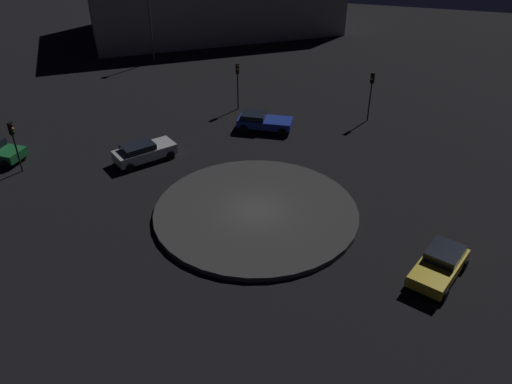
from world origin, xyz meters
The scene contains 9 objects.
ground_plane centered at (0.00, 0.00, 0.00)m, with size 121.38×121.38×0.00m, color black.
roundabout_island centered at (0.00, 0.00, 0.17)m, with size 12.89×12.89×0.34m, color #383838.
car_blue centered at (2.75, -12.08, 0.75)m, with size 4.56×2.35×1.40m.
car_silver centered at (9.90, -4.52, 0.79)m, with size 4.27×4.66×1.49m.
car_yellow centered at (-10.98, 3.01, 0.78)m, with size 3.34×4.58×1.49m.
traffic_light_south centered at (6.02, -15.67, 2.98)m, with size 0.36×0.39×4.19m.
traffic_light_south_near centered at (-5.49, -16.20, 3.04)m, with size 0.35×0.39×4.28m.
traffic_light_east centered at (17.68, -0.72, 2.74)m, with size 0.36×0.31×3.84m.
streetlamp_southeast centered at (19.00, -25.86, 5.62)m, with size 0.59×0.59×8.10m.
Camera 1 is at (-7.22, 26.08, 18.77)m, focal length 36.45 mm.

